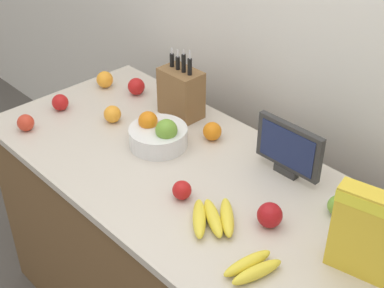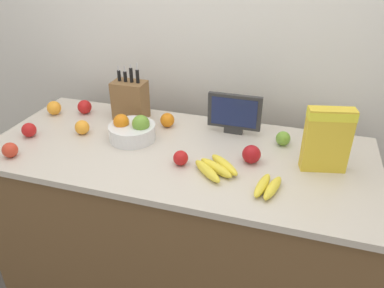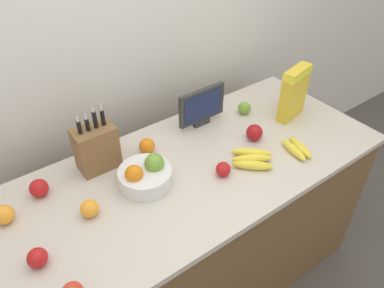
% 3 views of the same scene
% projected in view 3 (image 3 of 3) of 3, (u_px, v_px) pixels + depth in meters
% --- Properties ---
extents(ground_plane, '(14.00, 14.00, 0.00)m').
position_uv_depth(ground_plane, '(195.00, 277.00, 2.23)').
color(ground_plane, '#514C47').
extents(wall_back, '(9.00, 0.06, 2.60)m').
position_uv_depth(wall_back, '(122.00, 36.00, 1.81)').
color(wall_back, silver).
rests_on(wall_back, ground_plane).
extents(counter, '(1.78, 0.78, 0.89)m').
position_uv_depth(counter, '(196.00, 229.00, 1.96)').
color(counter, brown).
rests_on(counter, ground_plane).
extents(knife_block, '(0.17, 0.11, 0.31)m').
position_uv_depth(knife_block, '(96.00, 148.00, 1.61)').
color(knife_block, brown).
rests_on(knife_block, counter).
extents(small_monitor, '(0.26, 0.03, 0.20)m').
position_uv_depth(small_monitor, '(202.00, 106.00, 1.86)').
color(small_monitor, '#2D2D2D').
rests_on(small_monitor, counter).
extents(cereal_box, '(0.20, 0.10, 0.28)m').
position_uv_depth(cereal_box, '(294.00, 91.00, 1.90)').
color(cereal_box, gold).
rests_on(cereal_box, counter).
extents(fruit_bowl, '(0.22, 0.22, 0.13)m').
position_uv_depth(fruit_bowl, '(145.00, 175.00, 1.56)').
color(fruit_bowl, silver).
rests_on(fruit_bowl, counter).
extents(banana_bunch_left, '(0.11, 0.18, 0.04)m').
position_uv_depth(banana_bunch_left, '(297.00, 148.00, 1.74)').
color(banana_bunch_left, yellow).
rests_on(banana_bunch_left, counter).
extents(banana_bunch_right, '(0.22, 0.22, 0.04)m').
position_uv_depth(banana_bunch_right, '(252.00, 159.00, 1.68)').
color(banana_bunch_right, yellow).
rests_on(banana_bunch_right, counter).
extents(apple_front, '(0.08, 0.08, 0.08)m').
position_uv_depth(apple_front, '(254.00, 132.00, 1.81)').
color(apple_front, '#A31419').
rests_on(apple_front, counter).
extents(apple_leftmost, '(0.07, 0.07, 0.07)m').
position_uv_depth(apple_leftmost, '(223.00, 169.00, 1.61)').
color(apple_leftmost, red).
rests_on(apple_leftmost, counter).
extents(apple_rear, '(0.07, 0.07, 0.07)m').
position_uv_depth(apple_rear, '(244.00, 108.00, 1.99)').
color(apple_rear, '#6B9E33').
rests_on(apple_rear, counter).
extents(apple_near_bananas, '(0.07, 0.07, 0.07)m').
position_uv_depth(apple_near_bananas, '(37.00, 258.00, 1.26)').
color(apple_near_bananas, red).
rests_on(apple_near_bananas, counter).
extents(apple_by_knife_block, '(0.08, 0.08, 0.08)m').
position_uv_depth(apple_by_knife_block, '(39.00, 188.00, 1.51)').
color(apple_by_knife_block, red).
rests_on(apple_by_knife_block, counter).
extents(orange_mid_right, '(0.08, 0.08, 0.08)m').
position_uv_depth(orange_mid_right, '(4.00, 215.00, 1.40)').
color(orange_mid_right, orange).
rests_on(orange_mid_right, counter).
extents(orange_near_bowl, '(0.07, 0.07, 0.07)m').
position_uv_depth(orange_near_bowl, '(147.00, 146.00, 1.73)').
color(orange_near_bowl, orange).
rests_on(orange_near_bowl, counter).
extents(orange_front_center, '(0.07, 0.07, 0.07)m').
position_uv_depth(orange_front_center, '(90.00, 209.00, 1.43)').
color(orange_front_center, orange).
rests_on(orange_front_center, counter).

